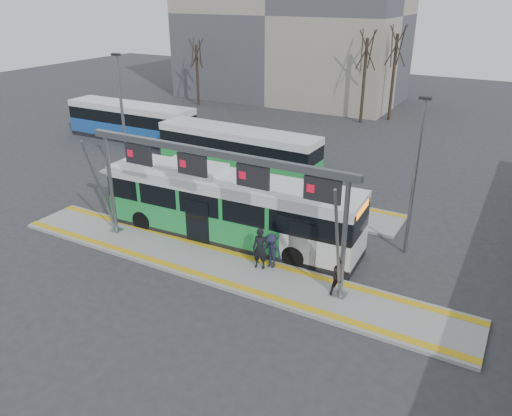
{
  "coord_description": "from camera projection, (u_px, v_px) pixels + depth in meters",
  "views": [
    {
      "loc": [
        10.83,
        -16.09,
        11.42
      ],
      "look_at": [
        0.13,
        3.0,
        1.79
      ],
      "focal_mm": 35.0,
      "sensor_mm": 36.0,
      "label": 1
    }
  ],
  "objects": [
    {
      "name": "bg_bus_green",
      "position": [
        238.0,
        150.0,
        33.66
      ],
      "size": [
        11.56,
        2.69,
        2.88
      ],
      "rotation": [
        0.0,
        0.0,
        -0.02
      ],
      "color": "black",
      "rests_on": "ground"
    },
    {
      "name": "tactile_main",
      "position": [
        221.0,
        264.0,
        22.23
      ],
      "size": [
        22.0,
        2.65,
        0.02
      ],
      "color": "gold",
      "rests_on": "platform_main"
    },
    {
      "name": "ground",
      "position": [
        221.0,
        268.0,
        22.29
      ],
      "size": [
        120.0,
        120.0,
        0.0
      ],
      "primitive_type": "plane",
      "color": "#2D2D30",
      "rests_on": "ground"
    },
    {
      "name": "gantry",
      "position": [
        214.0,
        174.0,
        20.92
      ],
      "size": [
        13.0,
        1.68,
        5.2
      ],
      "color": "slate",
      "rests_on": "platform_main"
    },
    {
      "name": "tree_left",
      "position": [
        366.0,
        50.0,
        43.88
      ],
      "size": [
        1.4,
        1.4,
        8.5
      ],
      "color": "#382B21",
      "rests_on": "ground"
    },
    {
      "name": "passenger_c",
      "position": [
        271.0,
        251.0,
        21.73
      ],
      "size": [
        1.11,
        0.73,
        1.61
      ],
      "primitive_type": "imported",
      "rotation": [
        0.0,
        0.0,
        -0.13
      ],
      "color": "#1E2237",
      "rests_on": "platform_main"
    },
    {
      "name": "tree_far",
      "position": [
        196.0,
        54.0,
        51.4
      ],
      "size": [
        1.4,
        1.4,
        6.99
      ],
      "color": "#382B21",
      "rests_on": "ground"
    },
    {
      "name": "passenger_b",
      "position": [
        340.0,
        277.0,
        19.73
      ],
      "size": [
        1.02,
        1.0,
        1.66
      ],
      "primitive_type": "imported",
      "rotation": [
        0.0,
        0.0,
        0.7
      ],
      "color": "black",
      "rests_on": "platform_main"
    },
    {
      "name": "lamp_east",
      "position": [
        415.0,
        175.0,
        22.01
      ],
      "size": [
        0.5,
        0.25,
        7.33
      ],
      "color": "slate",
      "rests_on": "ground"
    },
    {
      "name": "lamp_west",
      "position": [
        124.0,
        125.0,
        28.24
      ],
      "size": [
        0.5,
        0.25,
        8.26
      ],
      "color": "slate",
      "rests_on": "ground"
    },
    {
      "name": "passenger_a",
      "position": [
        260.0,
        249.0,
        21.64
      ],
      "size": [
        0.77,
        0.6,
        1.87
      ],
      "primitive_type": "imported",
      "rotation": [
        0.0,
        0.0,
        0.24
      ],
      "color": "black",
      "rests_on": "platform_main"
    },
    {
      "name": "tactile_second",
      "position": [
        247.0,
        184.0,
        31.32
      ],
      "size": [
        20.0,
        0.35,
        0.02
      ],
      "color": "gold",
      "rests_on": "platform_second"
    },
    {
      "name": "tree_mid",
      "position": [
        396.0,
        46.0,
        44.75
      ],
      "size": [
        1.4,
        1.4,
        8.82
      ],
      "color": "#382B21",
      "rests_on": "ground"
    },
    {
      "name": "hero_bus",
      "position": [
        230.0,
        208.0,
        24.29
      ],
      "size": [
        13.01,
        3.36,
        3.54
      ],
      "rotation": [
        0.0,
        0.0,
        0.05
      ],
      "color": "black",
      "rests_on": "ground"
    },
    {
      "name": "platform_main",
      "position": [
        221.0,
        266.0,
        22.26
      ],
      "size": [
        22.0,
        3.0,
        0.15
      ],
      "primitive_type": "cube",
      "color": "gray",
      "rests_on": "ground"
    },
    {
      "name": "platform_second",
      "position": [
        237.0,
        192.0,
        30.44
      ],
      "size": [
        20.0,
        3.0,
        0.15
      ],
      "primitive_type": "cube",
      "color": "gray",
      "rests_on": "ground"
    },
    {
      "name": "apartment_block",
      "position": [
        291.0,
        11.0,
        53.58
      ],
      "size": [
        24.5,
        12.5,
        18.4
      ],
      "color": "#A09885",
      "rests_on": "ground"
    },
    {
      "name": "bg_bus_blue",
      "position": [
        131.0,
        122.0,
        40.7
      ],
      "size": [
        11.32,
        2.7,
        2.94
      ],
      "rotation": [
        0.0,
        0.0,
        0.02
      ],
      "color": "black",
      "rests_on": "ground"
    }
  ]
}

